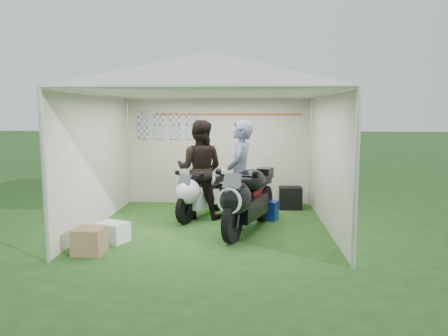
{
  "coord_description": "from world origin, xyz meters",
  "views": [
    {
      "loc": [
        0.65,
        -7.46,
        1.98
      ],
      "look_at": [
        0.21,
        0.35,
        0.99
      ],
      "focal_mm": 35.0,
      "sensor_mm": 36.0,
      "label": 1
    }
  ],
  "objects": [
    {
      "name": "motorcycle_black",
      "position": [
        0.63,
        -0.37,
        0.6
      ],
      "size": [
        1.02,
        2.1,
        1.07
      ],
      "rotation": [
        0.0,
        0.0,
        -0.34
      ],
      "color": "black",
      "rests_on": "ground"
    },
    {
      "name": "motorcycle_white",
      "position": [
        -0.25,
        0.64,
        0.5
      ],
      "size": [
        0.94,
        1.72,
        0.9
      ],
      "rotation": [
        0.0,
        0.0,
        -0.41
      ],
      "color": "black",
      "rests_on": "ground"
    },
    {
      "name": "paddock_stand",
      "position": [
        0.97,
        0.56,
        0.18
      ],
      "size": [
        0.54,
        0.44,
        0.35
      ],
      "primitive_type": "cube",
      "rotation": [
        0.0,
        0.0,
        -0.34
      ],
      "color": "#1430B2",
      "rests_on": "ground"
    },
    {
      "name": "crate_0",
      "position": [
        -1.44,
        -1.01,
        0.15
      ],
      "size": [
        0.55,
        0.5,
        0.3
      ],
      "primitive_type": "cube",
      "rotation": [
        0.0,
        0.0,
        -0.41
      ],
      "color": "silver",
      "rests_on": "ground"
    },
    {
      "name": "equipment_box",
      "position": [
        1.53,
        1.5,
        0.23
      ],
      "size": [
        0.46,
        0.37,
        0.46
      ],
      "primitive_type": "cube",
      "rotation": [
        0.0,
        0.0,
        0.01
      ],
      "color": "black",
      "rests_on": "ground"
    },
    {
      "name": "person_blue_jacket",
      "position": [
        0.51,
        -0.1,
        0.93
      ],
      "size": [
        0.55,
        0.74,
        1.86
      ],
      "primitive_type": "imported",
      "rotation": [
        0.0,
        0.0,
        -1.73
      ],
      "color": "slate",
      "rests_on": "ground"
    },
    {
      "name": "ground",
      "position": [
        0.0,
        0.0,
        0.0
      ],
      "size": [
        80.0,
        80.0,
        0.0
      ],
      "primitive_type": "plane",
      "color": "#24471C",
      "rests_on": "ground"
    },
    {
      "name": "crate_1",
      "position": [
        -1.59,
        -1.58,
        0.18
      ],
      "size": [
        0.42,
        0.42,
        0.36
      ],
      "primitive_type": "cube",
      "rotation": [
        0.0,
        0.0,
        -0.02
      ],
      "color": "#8B6949",
      "rests_on": "ground"
    },
    {
      "name": "person_dark_jacket",
      "position": [
        -0.26,
        0.64,
        0.92
      ],
      "size": [
        0.99,
        0.82,
        1.85
      ],
      "primitive_type": "imported",
      "rotation": [
        0.0,
        0.0,
        3.0
      ],
      "color": "black",
      "rests_on": "ground"
    },
    {
      "name": "canopy_tent",
      "position": [
        -0.0,
        0.03,
        2.58
      ],
      "size": [
        5.66,
        5.66,
        3.0
      ],
      "color": "silver",
      "rests_on": "ground"
    }
  ]
}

